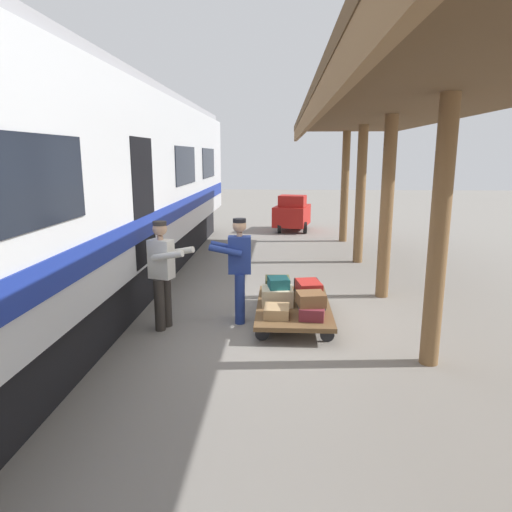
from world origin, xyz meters
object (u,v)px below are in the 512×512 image
(suitcase_teal_softside, at_px, (278,283))
(baggage_tug, at_px, (292,214))
(suitcase_burgundy_valise, at_px, (312,311))
(suitcase_olive_duffel, at_px, (278,286))
(suitcase_black_hardshell, at_px, (308,288))
(porter_in_overalls, at_px, (238,267))
(suitcase_red_plastic, at_px, (309,287))
(suitcase_brown_leather, at_px, (311,299))
(suitcase_tan_vintage, at_px, (277,311))
(suitcase_cream_canvas, at_px, (277,296))
(train_car, at_px, (52,195))
(porter_by_door, at_px, (163,271))
(suitcase_slate_roller, at_px, (310,298))
(luggage_cart, at_px, (293,307))

(suitcase_teal_softside, height_order, baggage_tug, baggage_tug)
(suitcase_burgundy_valise, height_order, suitcase_olive_duffel, suitcase_olive_duffel)
(suitcase_black_hardshell, xyz_separation_m, porter_in_overalls, (1.16, 0.68, 0.53))
(suitcase_burgundy_valise, xyz_separation_m, suitcase_red_plastic, (0.03, -0.57, 0.22))
(suitcase_brown_leather, bearing_deg, suitcase_tan_vintage, 1.54)
(suitcase_cream_canvas, height_order, porter_in_overalls, porter_in_overalls)
(suitcase_cream_canvas, xyz_separation_m, suitcase_black_hardshell, (-0.54, -0.60, -0.02))
(suitcase_teal_softside, bearing_deg, suitcase_olive_duffel, -88.14)
(suitcase_red_plastic, bearing_deg, train_car, 0.12)
(suitcase_red_plastic, xyz_separation_m, porter_in_overalls, (1.14, 0.05, 0.34))
(suitcase_black_hardshell, distance_m, suitcase_brown_leather, 1.20)
(suitcase_black_hardshell, height_order, suitcase_brown_leather, suitcase_brown_leather)
(suitcase_olive_duffel, distance_m, porter_by_door, 2.12)
(suitcase_tan_vintage, bearing_deg, porter_in_overalls, -39.53)
(porter_in_overalls, distance_m, porter_by_door, 1.20)
(suitcase_tan_vintage, distance_m, porter_by_door, 1.86)
(train_car, bearing_deg, suitcase_teal_softside, -179.03)
(suitcase_slate_roller, distance_m, suitcase_burgundy_valise, 0.60)
(suitcase_olive_duffel, height_order, suitcase_red_plastic, suitcase_red_plastic)
(suitcase_tan_vintage, bearing_deg, porter_by_door, -4.39)
(porter_by_door, bearing_deg, suitcase_brown_leather, 176.94)
(suitcase_cream_canvas, bearing_deg, suitcase_slate_roller, 180.00)
(suitcase_black_hardshell, distance_m, porter_by_door, 2.59)
(suitcase_red_plastic, height_order, porter_by_door, porter_by_door)
(porter_in_overalls, bearing_deg, suitcase_teal_softside, -170.52)
(train_car, height_order, suitcase_burgundy_valise, train_car)
(porter_in_overalls, bearing_deg, suitcase_burgundy_valise, 156.04)
(luggage_cart, distance_m, suitcase_cream_canvas, 0.32)
(suitcase_tan_vintage, bearing_deg, baggage_tug, -92.47)
(suitcase_burgundy_valise, distance_m, suitcase_red_plastic, 0.61)
(train_car, distance_m, porter_in_overalls, 3.21)
(suitcase_slate_roller, xyz_separation_m, suitcase_red_plastic, (0.03, 0.03, 0.20))
(suitcase_tan_vintage, height_order, baggage_tug, baggage_tug)
(suitcase_tan_vintage, height_order, suitcase_teal_softside, suitcase_teal_softside)
(train_car, xyz_separation_m, suitcase_brown_leather, (-4.14, 0.55, -1.50))
(train_car, xyz_separation_m, porter_by_door, (-1.86, 0.43, -1.14))
(suitcase_cream_canvas, height_order, baggage_tug, baggage_tug)
(luggage_cart, xyz_separation_m, porter_in_overalls, (0.89, 0.08, 0.69))
(suitcase_teal_softside, distance_m, suitcase_brown_leather, 0.79)
(suitcase_slate_roller, relative_size, suitcase_red_plastic, 1.20)
(luggage_cart, xyz_separation_m, suitcase_brown_leather, (-0.24, 0.58, 0.32))
(train_car, distance_m, luggage_cart, 4.30)
(suitcase_red_plastic, height_order, baggage_tug, baggage_tug)
(suitcase_slate_roller, distance_m, suitcase_red_plastic, 0.20)
(luggage_cart, distance_m, suitcase_brown_leather, 0.71)
(suitcase_cream_canvas, relative_size, suitcase_burgundy_valise, 0.98)
(suitcase_tan_vintage, height_order, suitcase_brown_leather, suitcase_brown_leather)
(luggage_cart, distance_m, porter_in_overalls, 1.13)
(luggage_cart, relative_size, suitcase_brown_leather, 5.47)
(suitcase_cream_canvas, xyz_separation_m, suitcase_brown_leather, (-0.51, 0.58, 0.14))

